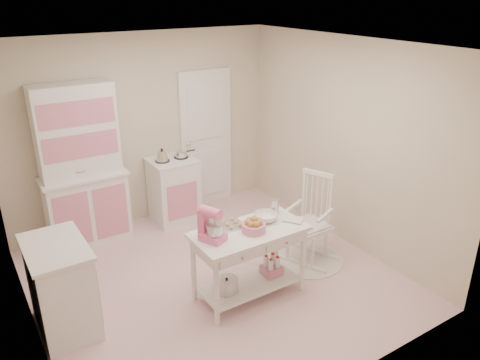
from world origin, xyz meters
The scene contains 14 objects.
room_shell centered at (0.00, 0.00, 1.65)m, with size 3.84×3.84×2.62m.
door centered at (0.95, 1.87, 1.02)m, with size 0.82×0.05×2.04m, color white.
hutch centered at (-0.93, 1.66, 1.04)m, with size 1.06×0.50×2.08m, color white.
stove centered at (0.27, 1.61, 0.46)m, with size 0.62×0.57×0.92m, color white.
base_cabinet centered at (-1.63, 0.07, 0.46)m, with size 0.54×0.84×0.92m, color white.
lace_rug centered at (1.17, -0.24, 0.01)m, with size 0.92×0.92×0.01m, color white.
rocking_chair centered at (1.17, -0.24, 0.55)m, with size 0.48×0.72×1.10m, color white.
work_table centered at (0.17, -0.46, 0.40)m, with size 1.20×0.60×0.80m, color white.
stand_mixer centered at (-0.25, -0.44, 0.97)m, with size 0.20×0.28×0.34m, color pink.
cookie_tray centered at (0.02, -0.28, 0.81)m, with size 0.34×0.24×0.02m, color silver.
bread_basket centered at (0.19, -0.51, 0.85)m, with size 0.25×0.25×0.09m, color pink.
mixing_bowl centered at (0.43, -0.38, 0.84)m, with size 0.26×0.26×0.08m, color silver.
metal_pitcher centered at (0.61, -0.30, 0.89)m, with size 0.10×0.10×0.17m, color silver.
recipe_book centered at (0.62, -0.58, 0.81)m, with size 0.15×0.21×0.02m, color silver.
Camera 1 is at (-2.20, -3.99, 3.12)m, focal length 35.00 mm.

